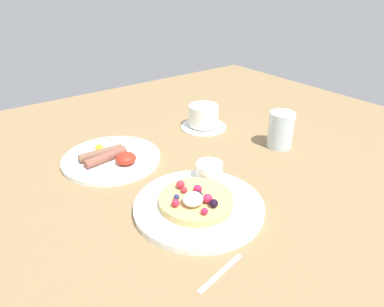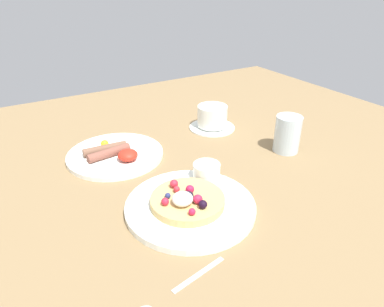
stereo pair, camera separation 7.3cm
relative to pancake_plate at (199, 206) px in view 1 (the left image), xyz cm
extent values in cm
cube|color=olive|center=(7.88, 12.68, -2.15)|extent=(155.89, 137.30, 3.00)
cylinder|color=white|center=(0.00, 0.00, 0.00)|extent=(25.24, 25.24, 1.30)
cylinder|color=tan|center=(-0.50, 0.18, 1.42)|extent=(14.32, 14.32, 1.54)
sphere|color=navy|center=(-0.89, -1.01, 2.81)|extent=(1.25, 1.25, 1.25)
sphere|color=#CA1C40|center=(-2.45, -4.74, 2.82)|extent=(1.28, 1.28, 1.28)
sphere|color=black|center=(-0.69, -0.66, 3.09)|extent=(1.81, 1.81, 1.81)
sphere|color=#C01C43|center=(0.65, 1.24, 3.03)|extent=(1.69, 1.69, 1.69)
sphere|color=red|center=(-5.23, 0.25, 2.92)|extent=(1.46, 1.46, 1.46)
sphere|color=black|center=(0.22, -4.12, 2.99)|extent=(1.61, 1.61, 1.61)
sphere|color=red|center=(-1.40, 2.86, 2.82)|extent=(1.27, 1.27, 1.27)
sphere|color=#C32343|center=(0.22, -2.38, 3.08)|extent=(1.79, 1.79, 1.79)
sphere|color=red|center=(-1.06, 4.55, 3.03)|extent=(1.70, 1.70, 1.70)
sphere|color=navy|center=(-3.83, 1.91, 2.74)|extent=(1.10, 1.10, 1.10)
sphere|color=black|center=(-2.42, -1.42, 2.93)|extent=(1.49, 1.49, 1.49)
ellipsoid|color=white|center=(-2.35, -1.17, 3.36)|extent=(3.91, 3.91, 2.35)
cylinder|color=white|center=(7.68, 6.44, 2.28)|extent=(5.88, 5.88, 3.27)
cylinder|color=maroon|center=(7.68, 6.44, 2.94)|extent=(4.82, 4.82, 0.39)
cylinder|color=white|center=(-5.19, 27.89, -0.08)|extent=(23.60, 23.60, 1.13)
cylinder|color=brown|center=(-7.12, 26.55, 1.55)|extent=(10.80, 3.39, 2.15)
cylinder|color=brown|center=(-7.25, 29.02, 1.55)|extent=(10.74, 2.83, 2.15)
ellipsoid|color=white|center=(-6.26, 32.48, 0.78)|extent=(6.90, 5.87, 0.60)
sphere|color=yellow|center=(-6.26, 32.48, 1.28)|extent=(2.00, 2.00, 2.00)
ellipsoid|color=red|center=(-3.78, 22.76, 1.78)|extent=(4.74, 4.74, 2.61)
cylinder|color=white|center=(25.34, 30.29, -0.23)|extent=(13.32, 13.32, 0.83)
cylinder|color=white|center=(25.34, 30.29, 3.17)|extent=(8.64, 8.64, 5.99)
torus|color=white|center=(28.94, 34.21, 3.47)|extent=(3.40, 3.60, 4.15)
cylinder|color=#9B7351|center=(25.34, 30.29, 5.09)|extent=(7.34, 7.34, 0.48)
cube|color=silver|center=(-7.19, -14.73, -0.50)|extent=(10.10, 2.58, 0.30)
cylinder|color=silver|center=(33.57, 8.66, 4.05)|extent=(6.48, 6.48, 9.40)
camera|label=1|loc=(-33.32, -42.18, 40.28)|focal=32.04mm
camera|label=2|loc=(-27.25, -46.25, 40.28)|focal=32.04mm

